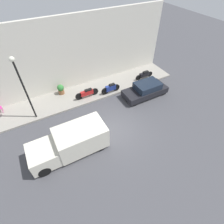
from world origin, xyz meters
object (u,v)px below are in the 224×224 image
at_px(delivery_van, 70,143).
at_px(motorcycle_blue, 111,88).
at_px(motorcycle_red, 87,93).
at_px(potted_plant, 61,89).
at_px(parked_car, 146,90).
at_px(streetlamp, 21,82).
at_px(motorcycle_black, 144,75).

relative_size(delivery_van, motorcycle_blue, 2.69).
xyz_separation_m(motorcycle_red, potted_plant, (1.59, 1.89, 0.05)).
xyz_separation_m(parked_car, delivery_van, (-2.60, 7.94, 0.32)).
relative_size(motorcycle_blue, streetlamp, 0.36).
height_order(motorcycle_black, potted_plant, potted_plant).
bearing_deg(delivery_van, potted_plant, -10.84).
xyz_separation_m(motorcycle_blue, streetlamp, (0.04, 6.74, 2.86)).
xyz_separation_m(motorcycle_blue, potted_plant, (2.00, 4.06, 0.02)).
relative_size(parked_car, motorcycle_red, 1.88).
bearing_deg(delivery_van, streetlamp, 18.77).
bearing_deg(parked_car, motorcycle_black, -33.73).
bearing_deg(motorcycle_red, parked_car, -113.45).
distance_m(parked_car, motorcycle_red, 5.28).
relative_size(motorcycle_blue, potted_plant, 1.95).
bearing_deg(parked_car, motorcycle_blue, 57.67).
bearing_deg(motorcycle_black, streetlamp, 92.35).
bearing_deg(motorcycle_red, potted_plant, 49.95).
distance_m(delivery_van, motorcycle_red, 5.64).
xyz_separation_m(parked_car, streetlamp, (1.73, 9.41, 2.88)).
relative_size(motorcycle_red, motorcycle_blue, 1.18).
relative_size(parked_car, motorcycle_black, 2.03).
bearing_deg(potted_plant, streetlamp, 126.18).
bearing_deg(motorcycle_black, parked_car, 146.27).
distance_m(parked_car, streetlamp, 9.99).
bearing_deg(potted_plant, motorcycle_blue, -116.21).
xyz_separation_m(motorcycle_black, motorcycle_blue, (-0.49, 4.13, 0.07)).
bearing_deg(motorcycle_black, potted_plant, 79.54).
bearing_deg(motorcycle_blue, parked_car, -122.33).
bearing_deg(streetlamp, motorcycle_black, -87.65).
distance_m(parked_car, potted_plant, 7.68).
height_order(parked_car, potted_plant, parked_car).
xyz_separation_m(parked_car, motorcycle_black, (2.18, -1.46, -0.06)).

